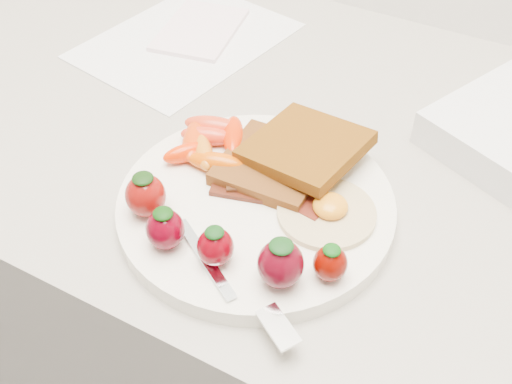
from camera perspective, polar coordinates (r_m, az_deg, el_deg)
The scene contains 11 objects.
counter at distance 1.07m, azimuth 2.88°, elevation -13.94°, with size 2.00×0.60×0.90m, color gray.
plate at distance 0.63m, azimuth -0.00°, elevation -1.25°, with size 0.27×0.27×0.02m, color white.
toast_lower at distance 0.65m, azimuth 1.53°, elevation 2.43°, with size 0.10×0.10×0.01m, color #462309.
toast_upper at distance 0.65m, azimuth 4.42°, elevation 4.02°, with size 0.11×0.11×0.01m, color #4C200A.
fried_egg at distance 0.61m, azimuth 6.38°, elevation -1.69°, with size 0.10×0.10×0.02m.
bacon_strips at distance 0.62m, azimuth 1.48°, elevation 0.24°, with size 0.12×0.08×0.01m.
baby_carrots at distance 0.67m, azimuth -4.22°, elevation 4.41°, with size 0.10×0.11×0.02m.
strawberries at distance 0.56m, azimuth -3.39°, elevation -3.89°, with size 0.22×0.07×0.05m.
fork at distance 0.55m, azimuth -1.74°, elevation -8.50°, with size 0.16×0.08×0.00m.
paper_sheet at distance 0.89m, azimuth -6.24°, elevation 13.23°, with size 0.20×0.27×0.00m, color white.
notepad at distance 0.91m, azimuth -5.01°, elevation 14.19°, with size 0.10×0.14×0.01m, color white.
Camera 1 is at (0.23, 1.18, 1.35)m, focal length 45.00 mm.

